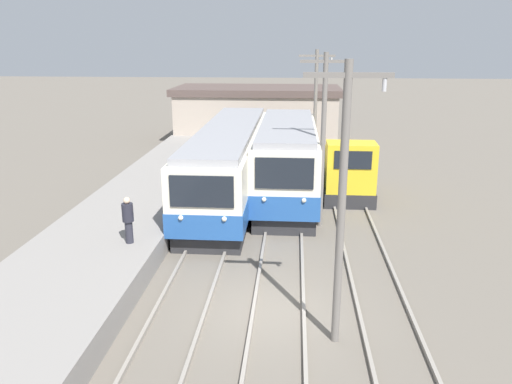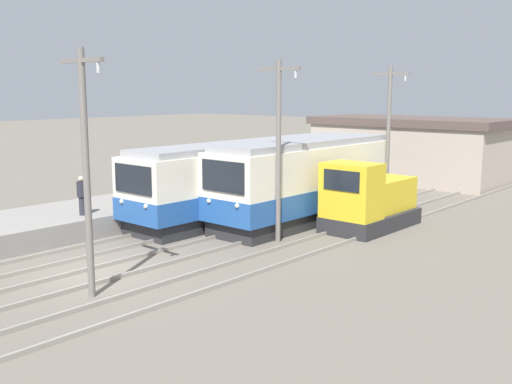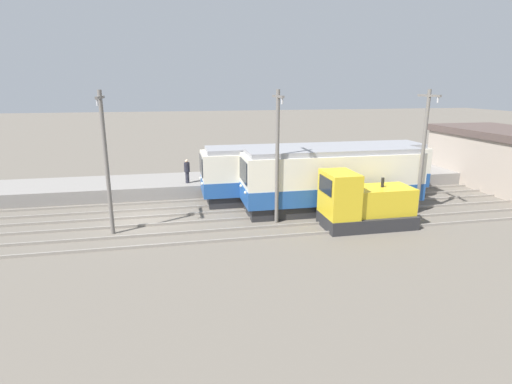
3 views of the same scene
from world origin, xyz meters
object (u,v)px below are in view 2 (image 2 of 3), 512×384
at_px(person_on_platform, 82,194).
at_px(shunting_locomotive, 368,202).
at_px(commuter_train_left, 259,180).
at_px(commuter_train_center, 305,184).
at_px(catenary_mast_near, 86,165).
at_px(catenary_mast_far, 388,133).
at_px(catenary_mast_mid, 279,145).

bearing_deg(person_on_platform, shunting_locomotive, 47.12).
distance_m(commuter_train_left, commuter_train_center, 2.80).
bearing_deg(person_on_platform, catenary_mast_near, -30.94).
distance_m(commuter_train_left, catenary_mast_far, 6.79).
distance_m(commuter_train_left, shunting_locomotive, 5.84).
bearing_deg(catenary_mast_mid, person_on_platform, -145.96).
distance_m(commuter_train_center, catenary_mast_mid, 4.54).
xyz_separation_m(shunting_locomotive, catenary_mast_near, (-1.49, -12.82, 2.65)).
height_order(commuter_train_left, person_on_platform, commuter_train_left).
relative_size(catenary_mast_far, person_on_platform, 4.36).
xyz_separation_m(commuter_train_left, commuter_train_center, (2.80, -0.04, 0.09)).
bearing_deg(commuter_train_center, catenary_mast_mid, -67.98).
bearing_deg(catenary_mast_near, catenary_mast_mid, 90.00).
bearing_deg(commuter_train_left, person_on_platform, -106.03).
distance_m(catenary_mast_near, catenary_mast_mid, 8.53).
relative_size(shunting_locomotive, person_on_platform, 2.97).
height_order(shunting_locomotive, catenary_mast_mid, catenary_mast_mid).
xyz_separation_m(commuter_train_center, catenary_mast_near, (1.51, -12.25, 2.12)).
distance_m(commuter_train_center, catenary_mast_near, 12.53).
bearing_deg(shunting_locomotive, catenary_mast_mid, -109.18).
relative_size(commuter_train_left, shunting_locomotive, 3.13).
distance_m(commuter_train_left, catenary_mast_near, 13.21).
distance_m(catenary_mast_near, person_on_platform, 8.08).
bearing_deg(shunting_locomotive, commuter_train_left, -174.84).
relative_size(catenary_mast_mid, catenary_mast_far, 1.00).
xyz_separation_m(commuter_train_center, catenary_mast_mid, (1.51, -3.73, 2.12)).
distance_m(shunting_locomotive, catenary_mast_mid, 5.26).
height_order(catenary_mast_far, person_on_platform, catenary_mast_far).
bearing_deg(catenary_mast_mid, catenary_mast_far, 90.00).
relative_size(shunting_locomotive, catenary_mast_near, 0.68).
height_order(catenary_mast_near, catenary_mast_mid, same).
height_order(commuter_train_center, person_on_platform, commuter_train_center).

